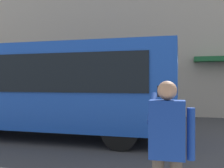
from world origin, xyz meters
TOP-DOWN VIEW (x-y plane):
  - ground_plane at (0.00, 0.00)m, footprint 60.00×60.00m
  - building_facade_far at (-0.02, -6.80)m, footprint 28.00×1.55m
  - red_bus at (3.99, 0.02)m, footprint 9.05×2.54m
  - pedestrian_photographer at (-0.46, 4.88)m, footprint 0.53×0.52m

SIDE VIEW (x-z plane):
  - ground_plane at x=0.00m, z-range 0.00..0.00m
  - pedestrian_photographer at x=-0.46m, z-range 0.29..1.99m
  - red_bus at x=3.99m, z-range 0.14..3.22m
  - building_facade_far at x=-0.02m, z-range -0.01..11.99m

